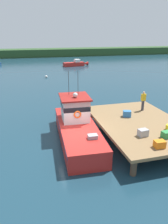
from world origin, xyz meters
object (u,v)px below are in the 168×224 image
at_px(crate_stack_mid_dock, 143,133).
at_px(mooring_buoy_channel_marker, 46,77).
at_px(crate_single_by_cleat, 167,134).
at_px(crate_stack_near_edge, 127,114).
at_px(deckhand_by_the_boat, 143,101).
at_px(crate_single_far, 160,144).
at_px(main_fishing_boat, 76,125).
at_px(moored_boat_near_channel, 75,64).
at_px(bait_bucket, 168,127).

bearing_deg(crate_stack_mid_dock, mooring_buoy_channel_marker, 97.45).
relative_size(crate_single_by_cleat, mooring_buoy_channel_marker, 1.33).
distance_m(crate_stack_near_edge, deckhand_by_the_boat, 2.25).
bearing_deg(crate_single_far, crate_stack_near_edge, 86.11).
distance_m(crate_single_far, crate_stack_near_edge, 4.92).
bearing_deg(main_fishing_boat, crate_single_by_cleat, -38.13).
distance_m(crate_stack_mid_dock, crate_single_far, 1.57).
bearing_deg(main_fishing_boat, deckhand_by_the_boat, 10.41).
relative_size(main_fishing_boat, crate_stack_mid_dock, 16.48).
xyz_separation_m(crate_stack_near_edge, deckhand_by_the_boat, (1.91, 1.01, 0.62)).
height_order(moored_boat_near_channel, mooring_buoy_channel_marker, moored_boat_near_channel).
xyz_separation_m(crate_single_far, bait_bucket, (1.98, 2.00, -0.04)).
bearing_deg(bait_bucket, main_fishing_boat, 153.79).
distance_m(crate_stack_mid_dock, deckhand_by_the_boat, 5.03).
relative_size(deckhand_by_the_boat, moored_boat_near_channel, 0.26).
height_order(main_fishing_boat, mooring_buoy_channel_marker, main_fishing_boat).
bearing_deg(crate_single_far, mooring_buoy_channel_marker, 97.39).
bearing_deg(crate_stack_near_edge, crate_single_by_cleat, -78.30).
bearing_deg(crate_stack_mid_dock, bait_bucket, 11.60).
height_order(bait_bucket, deckhand_by_the_boat, deckhand_by_the_boat).
height_order(crate_stack_near_edge, mooring_buoy_channel_marker, crate_stack_near_edge).
relative_size(crate_stack_mid_dock, bait_bucket, 1.76).
relative_size(crate_stack_near_edge, crate_single_by_cleat, 1.00).
height_order(main_fishing_boat, bait_bucket, main_fishing_boat).
bearing_deg(crate_stack_near_edge, deckhand_by_the_boat, 27.86).
xyz_separation_m(main_fishing_boat, mooring_buoy_channel_marker, (0.10, 23.36, -0.78)).
distance_m(crate_stack_mid_dock, mooring_buoy_channel_marker, 26.88).
distance_m(crate_stack_mid_dock, bait_bucket, 2.20).
distance_m(crate_stack_mid_dock, crate_stack_near_edge, 3.39).
bearing_deg(crate_single_by_cleat, bait_bucket, 51.09).
relative_size(crate_stack_near_edge, moored_boat_near_channel, 0.10).
height_order(crate_stack_mid_dock, mooring_buoy_channel_marker, crate_stack_mid_dock).
relative_size(crate_stack_mid_dock, mooring_buoy_channel_marker, 1.33).
height_order(bait_bucket, mooring_buoy_channel_marker, bait_bucket).
xyz_separation_m(crate_single_by_cleat, moored_boat_near_channel, (3.28, 39.87, -0.87)).
xyz_separation_m(crate_stack_mid_dock, deckhand_by_the_boat, (2.42, 4.36, 0.63)).
bearing_deg(crate_stack_near_edge, crate_stack_mid_dock, -98.62).
bearing_deg(crate_single_far, crate_single_by_cleat, 40.24).
bearing_deg(bait_bucket, crate_stack_near_edge, 119.44).
xyz_separation_m(main_fishing_boat, crate_single_by_cleat, (4.90, -3.84, 0.40)).
bearing_deg(main_fishing_boat, crate_single_far, -52.10).
bearing_deg(crate_single_by_cleat, main_fishing_boat, 141.87).
bearing_deg(mooring_buoy_channel_marker, main_fishing_boat, -90.23).
distance_m(crate_single_far, bait_bucket, 2.81).
relative_size(bait_bucket, moored_boat_near_channel, 0.05).
distance_m(crate_single_far, moored_boat_near_channel, 41.09).
height_order(crate_single_by_cleat, deckhand_by_the_boat, deckhand_by_the_boat).
distance_m(moored_boat_near_channel, mooring_buoy_channel_marker, 15.03).
xyz_separation_m(crate_single_far, crate_stack_near_edge, (0.33, 4.91, 0.03)).
distance_m(main_fishing_boat, crate_stack_mid_dock, 4.86).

